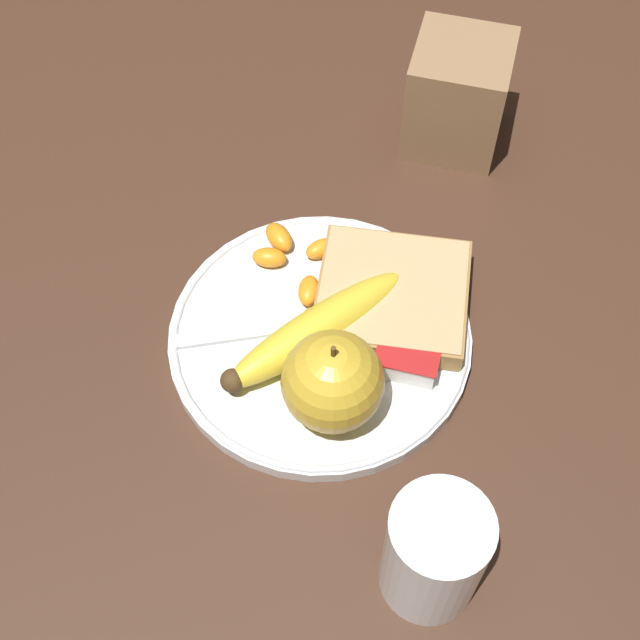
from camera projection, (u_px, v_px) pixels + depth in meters
ground_plane at (320, 342)px, 0.70m from camera, size 3.00×3.00×0.00m
plate at (320, 337)px, 0.69m from camera, size 0.24×0.24×0.01m
juice_glass at (434, 555)px, 0.56m from camera, size 0.06×0.06×0.10m
apple at (333, 382)px, 0.63m from camera, size 0.07×0.07×0.08m
banana at (314, 329)px, 0.67m from camera, size 0.13×0.15×0.03m
bread_slice at (392, 295)px, 0.70m from camera, size 0.13×0.12×0.02m
fork at (310, 324)px, 0.69m from camera, size 0.17×0.09×0.00m
jam_packet at (408, 356)px, 0.67m from camera, size 0.05×0.04×0.02m
orange_segment_0 at (269, 257)px, 0.72m from camera, size 0.03×0.02×0.02m
orange_segment_1 at (279, 237)px, 0.73m from camera, size 0.03×0.03×0.02m
orange_segment_2 at (319, 319)px, 0.69m from camera, size 0.04×0.02×0.02m
orange_segment_3 at (309, 291)px, 0.70m from camera, size 0.02×0.03×0.02m
orange_segment_4 at (320, 249)px, 0.73m from camera, size 0.03×0.03×0.01m
condiment_caddy at (457, 95)px, 0.78m from camera, size 0.08×0.08×0.10m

